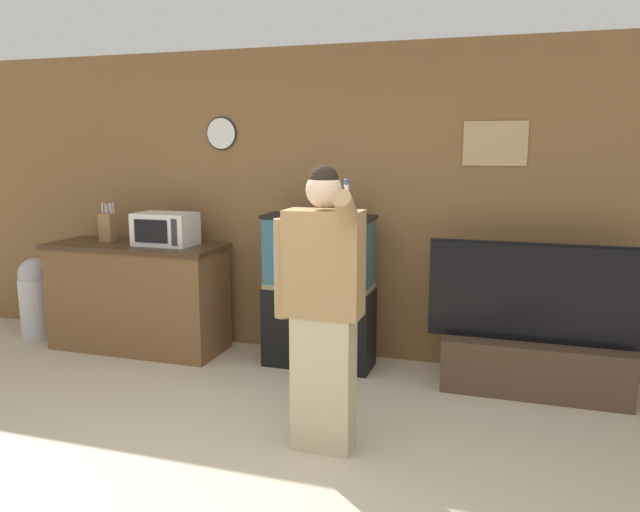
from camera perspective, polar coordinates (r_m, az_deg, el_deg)
wall_back_paneled at (r=5.26m, az=2.78°, el=4.72°), size 10.00×0.08×2.60m
counter_island at (r=5.75m, az=-16.30°, el=-3.57°), size 1.57×0.61×0.94m
microwave at (r=5.52m, az=-13.95°, el=2.41°), size 0.50×0.33×0.28m
knife_block at (r=5.87m, az=-18.87°, el=2.55°), size 0.12×0.09×0.35m
aquarium_on_stand at (r=5.06m, az=-0.10°, el=-3.29°), size 0.89×0.35×1.25m
tv_on_stand at (r=4.83m, az=19.09°, el=-8.15°), size 1.57×0.40×1.11m
person_standing at (r=3.61m, az=0.18°, el=-4.57°), size 0.53×0.40×1.69m
trash_bin at (r=6.45m, az=-24.46°, el=-3.40°), size 0.32×0.32×0.76m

